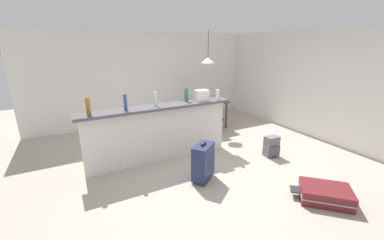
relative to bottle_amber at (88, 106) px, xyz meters
name	(u,v)px	position (x,y,z in m)	size (l,w,h in m)	color
ground_plane	(204,162)	(1.93, -0.48, -1.26)	(13.00, 13.00, 0.05)	#ADA393
wall_back	(150,78)	(1.93, 2.57, 0.02)	(6.60, 0.10, 2.50)	silver
wall_right	(304,83)	(4.98, -0.18, 0.02)	(0.10, 6.00, 2.50)	silver
partition_half_wall	(160,134)	(1.21, 0.01, -0.71)	(2.80, 0.20, 1.04)	silver
bar_countertop	(158,107)	(1.21, 0.01, -0.17)	(2.96, 0.40, 0.05)	#4C4C51
bottle_amber	(88,106)	(0.00, 0.00, 0.00)	(0.07, 0.07, 0.29)	#9E661E
bottle_blue	(125,102)	(0.60, -0.02, 0.00)	(0.06, 0.06, 0.28)	#284C89
bottle_clear	(155,99)	(1.17, 0.05, -0.01)	(0.06, 0.06, 0.26)	silver
bottle_green	(186,95)	(1.85, 0.10, -0.01)	(0.08, 0.08, 0.26)	#2D6B38
bottle_white	(217,95)	(2.47, -0.08, -0.04)	(0.07, 0.07, 0.21)	silver
grocery_bag	(202,95)	(2.14, 0.00, -0.03)	(0.26, 0.18, 0.22)	silver
dining_table	(204,104)	(2.96, 1.25, -0.58)	(1.10, 0.80, 0.74)	#4C331E
dining_chair_near_partition	(212,114)	(2.88, 0.75, -0.71)	(0.47, 0.47, 0.93)	black
pendant_lamp	(208,60)	(3.00, 1.17, 0.57)	(0.34, 0.34, 0.82)	black
suitcase_flat_maroon	(325,194)	(2.82, -2.41, -1.12)	(0.84, 0.84, 0.22)	maroon
suitcase_upright_navy	(203,162)	(1.56, -1.06, -0.90)	(0.50, 0.46, 0.67)	#1E284C
backpack_grey	(272,147)	(3.25, -0.94, -1.03)	(0.29, 0.27, 0.42)	slate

